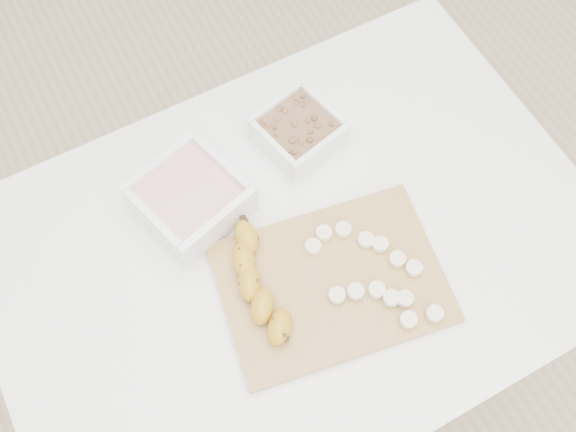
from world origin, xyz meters
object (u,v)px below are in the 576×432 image
bowl_granola (298,131)px  banana (259,285)px  cutting_board (331,282)px  table (296,266)px  bowl_yogurt (191,198)px

bowl_granola → banana: size_ratio=0.75×
bowl_granola → cutting_board: 0.27m
cutting_board → table: bearing=101.6°
table → banana: size_ratio=4.85×
table → bowl_granola: (0.10, 0.18, 0.13)m
bowl_yogurt → banana: (0.03, -0.18, -0.01)m
bowl_yogurt → banana: 0.19m
table → banana: 0.16m
table → bowl_yogurt: (-0.12, 0.14, 0.13)m
cutting_board → bowl_yogurt: bearing=121.1°
bowl_yogurt → cutting_board: 0.27m
cutting_board → bowl_granola: bearing=72.5°
cutting_board → banana: (-0.11, 0.04, 0.03)m
table → cutting_board: cutting_board is taller
bowl_granola → bowl_yogurt: bearing=-171.3°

